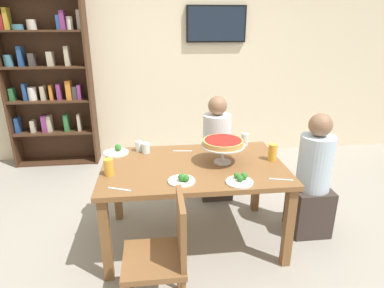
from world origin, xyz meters
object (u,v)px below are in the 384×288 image
object	(u,v)px
water_glass_clear_far	(245,139)
salad_plate_far_diner	(182,180)
chair_near_left	(164,252)
beer_glass_amber_tall	(109,167)
beer_glass_amber_short	(273,152)
cutlery_fork_far	(222,149)
salad_plate_near_diner	(117,151)
cutlery_knife_near	(182,151)
diner_head_east	(312,184)
salad_plate_spare	(240,180)
water_glass_clear_spare	(139,146)
water_glass_clear_near	(146,148)
deep_dish_pizza_stand	(223,144)
diner_far_right	(216,155)
bookshelf	(48,81)
television	(216,24)
cutlery_fork_near	(281,179)
dining_table	(193,174)
cutlery_knife_far	(119,189)

from	to	relation	value
water_glass_clear_far	salad_plate_far_diner	bearing A→B (deg)	-132.97
chair_near_left	beer_glass_amber_tall	xyz separation A→B (m)	(-0.40, 0.66, 0.32)
beer_glass_amber_short	cutlery_fork_far	world-z (taller)	beer_glass_amber_short
salad_plate_near_diner	cutlery_knife_near	xyz separation A→B (m)	(0.61, -0.03, -0.02)
beer_glass_amber_tall	cutlery_knife_near	world-z (taller)	beer_glass_amber_tall
diner_head_east	salad_plate_near_diner	xyz separation A→B (m)	(-1.76, 0.34, 0.27)
diner_head_east	salad_plate_spare	distance (m)	0.91
cutlery_fork_far	salad_plate_spare	bearing A→B (deg)	85.51
cutlery_knife_near	cutlery_fork_far	size ratio (longest dim) A/B	1.00
water_glass_clear_spare	beer_glass_amber_tall	bearing A→B (deg)	-113.36
water_glass_clear_spare	water_glass_clear_near	bearing A→B (deg)	-38.68
chair_near_left	salad_plate_spare	distance (m)	0.77
deep_dish_pizza_stand	chair_near_left	bearing A→B (deg)	-123.89
diner_head_east	diner_far_right	distance (m)	1.08
bookshelf	salad_plate_spare	distance (m)	3.13
water_glass_clear_near	water_glass_clear_spare	world-z (taller)	water_glass_clear_spare
beer_glass_amber_tall	water_glass_clear_spare	distance (m)	0.54
television	water_glass_clear_spare	xyz separation A→B (m)	(-1.03, -1.73, -1.06)
deep_dish_pizza_stand	cutlery_fork_far	world-z (taller)	deep_dish_pizza_stand
water_glass_clear_spare	salad_plate_far_diner	bearing A→B (deg)	-63.33
salad_plate_near_diner	water_glass_clear_spare	bearing A→B (deg)	7.24
water_glass_clear_far	cutlery_fork_far	xyz separation A→B (m)	(-0.24, -0.07, -0.06)
bookshelf	cutlery_knife_near	world-z (taller)	bookshelf
salad_plate_near_diner	cutlery_fork_near	xyz separation A→B (m)	(1.30, -0.71, -0.02)
diner_head_east	dining_table	bearing A→B (deg)	0.39
cutlery_fork_near	salad_plate_far_diner	bearing A→B (deg)	-168.14
cutlery_fork_near	chair_near_left	bearing A→B (deg)	-139.93
cutlery_fork_far	beer_glass_amber_short	bearing A→B (deg)	136.33
cutlery_fork_far	deep_dish_pizza_stand	bearing A→B (deg)	75.04
cutlery_knife_far	water_glass_clear_far	bearing A→B (deg)	56.90
deep_dish_pizza_stand	water_glass_clear_near	bearing A→B (deg)	154.88
water_glass_clear_far	beer_glass_amber_tall	bearing A→B (deg)	-156.59
beer_glass_amber_tall	water_glass_clear_spare	size ratio (longest dim) A/B	1.42
salad_plate_near_diner	water_glass_clear_spare	size ratio (longest dim) A/B	2.41
beer_glass_amber_tall	salad_plate_near_diner	bearing A→B (deg)	88.70
bookshelf	beer_glass_amber_short	xyz separation A→B (m)	(2.38, -1.99, -0.33)
chair_near_left	beer_glass_amber_tall	size ratio (longest dim) A/B	6.43
diner_head_east	salad_plate_near_diner	size ratio (longest dim) A/B	5.02
beer_glass_amber_short	cutlery_knife_far	distance (m)	1.34
diner_head_east	salad_plate_near_diner	distance (m)	1.81
salad_plate_far_diner	salad_plate_spare	world-z (taller)	salad_plate_far_diner
bookshelf	television	xyz separation A→B (m)	(2.25, 0.09, 0.71)
salad_plate_spare	water_glass_clear_near	size ratio (longest dim) A/B	2.21
cutlery_fork_near	cutlery_knife_far	distance (m)	1.21
deep_dish_pizza_stand	water_glass_clear_near	xyz separation A→B (m)	(-0.65, 0.31, -0.13)
salad_plate_spare	cutlery_knife_near	size ratio (longest dim) A/B	1.15
water_glass_clear_spare	beer_glass_amber_short	bearing A→B (deg)	-16.85
salad_plate_near_diner	cutlery_fork_far	world-z (taller)	salad_plate_near_diner
diner_far_right	cutlery_knife_far	bearing A→B (deg)	-38.58
water_glass_clear_spare	water_glass_clear_far	bearing A→B (deg)	2.14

